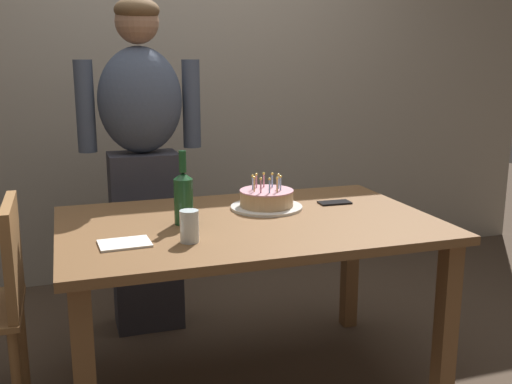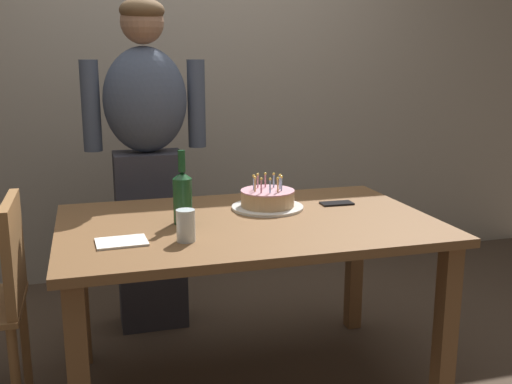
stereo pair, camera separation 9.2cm
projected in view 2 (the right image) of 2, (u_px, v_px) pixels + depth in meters
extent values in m
cube|color=#9E9384|center=(183.00, 71.00, 3.74)|extent=(5.20, 0.10, 2.60)
cube|color=brown|center=(248.00, 224.00, 2.42)|extent=(1.50, 0.96, 0.03)
cube|color=brown|center=(79.00, 383.00, 1.93)|extent=(0.07, 0.07, 0.70)
cube|color=brown|center=(446.00, 331.00, 2.30)|extent=(0.07, 0.07, 0.70)
cube|color=brown|center=(80.00, 290.00, 2.70)|extent=(0.07, 0.07, 0.70)
cube|color=brown|center=(354.00, 262.00, 3.07)|extent=(0.07, 0.07, 0.70)
cylinder|color=white|center=(268.00, 207.00, 2.59)|extent=(0.31, 0.31, 0.01)
cylinder|color=tan|center=(268.00, 199.00, 2.59)|extent=(0.23, 0.23, 0.07)
cylinder|color=#D18E9E|center=(268.00, 191.00, 2.58)|extent=(0.23, 0.23, 0.01)
cylinder|color=#93B7DB|center=(274.00, 181.00, 2.62)|extent=(0.01, 0.01, 0.05)
sphere|color=#F9C64C|center=(274.00, 174.00, 2.62)|extent=(0.01, 0.01, 0.01)
cylinder|color=pink|center=(265.00, 181.00, 2.63)|extent=(0.01, 0.01, 0.05)
sphere|color=#F9C64C|center=(265.00, 174.00, 2.62)|extent=(0.01, 0.01, 0.01)
cylinder|color=pink|center=(258.00, 182.00, 2.61)|extent=(0.01, 0.01, 0.05)
sphere|color=#F9C64C|center=(258.00, 174.00, 2.61)|extent=(0.01, 0.01, 0.01)
cylinder|color=#93B7DB|center=(254.00, 184.00, 2.58)|extent=(0.01, 0.01, 0.05)
sphere|color=#F9C64C|center=(254.00, 176.00, 2.57)|extent=(0.01, 0.01, 0.01)
cylinder|color=#EAB266|center=(255.00, 185.00, 2.54)|extent=(0.01, 0.01, 0.05)
sphere|color=#F9C64C|center=(255.00, 178.00, 2.54)|extent=(0.01, 0.01, 0.01)
cylinder|color=pink|center=(261.00, 187.00, 2.52)|extent=(0.01, 0.01, 0.05)
sphere|color=#F9C64C|center=(261.00, 179.00, 2.51)|extent=(0.01, 0.01, 0.01)
cylinder|color=#93B7DB|center=(270.00, 187.00, 2.51)|extent=(0.01, 0.01, 0.05)
sphere|color=#F9C64C|center=(270.00, 179.00, 2.51)|extent=(0.01, 0.01, 0.01)
cylinder|color=#EAB266|center=(278.00, 186.00, 2.53)|extent=(0.01, 0.01, 0.05)
sphere|color=#F9C64C|center=(278.00, 178.00, 2.52)|extent=(0.01, 0.01, 0.01)
cylinder|color=#93B7DB|center=(282.00, 184.00, 2.56)|extent=(0.01, 0.01, 0.05)
sphere|color=#F9C64C|center=(282.00, 177.00, 2.55)|extent=(0.01, 0.01, 0.01)
cylinder|color=#93B7DB|center=(280.00, 183.00, 2.60)|extent=(0.01, 0.01, 0.05)
sphere|color=#F9C64C|center=(280.00, 175.00, 2.59)|extent=(0.01, 0.01, 0.01)
cylinder|color=silver|center=(186.00, 226.00, 2.12)|extent=(0.07, 0.07, 0.12)
cylinder|color=#194723|center=(183.00, 201.00, 2.35)|extent=(0.08, 0.08, 0.18)
cone|color=#194723|center=(182.00, 175.00, 2.33)|extent=(0.08, 0.08, 0.03)
cylinder|color=#194723|center=(182.00, 161.00, 2.32)|extent=(0.03, 0.03, 0.08)
cube|color=black|center=(337.00, 203.00, 2.67)|extent=(0.15, 0.08, 0.01)
cube|color=white|center=(122.00, 242.00, 2.11)|extent=(0.18, 0.14, 0.01)
cube|color=#33333D|center=(151.00, 240.00, 3.08)|extent=(0.34, 0.23, 0.92)
ellipsoid|color=#424C60|center=(145.00, 100.00, 2.93)|extent=(0.41, 0.27, 0.52)
sphere|color=#936B51|center=(142.00, 22.00, 2.84)|extent=(0.21, 0.21, 0.21)
ellipsoid|color=brown|center=(142.00, 10.00, 2.82)|extent=(0.21, 0.21, 0.12)
cylinder|color=#424C60|center=(196.00, 104.00, 3.03)|extent=(0.09, 0.09, 0.44)
cylinder|color=#424C60|center=(91.00, 106.00, 2.89)|extent=(0.09, 0.09, 0.44)
cube|color=olive|center=(13.00, 251.00, 2.24)|extent=(0.04, 0.40, 0.40)
cylinder|color=olive|center=(25.00, 339.00, 2.50)|extent=(0.04, 0.04, 0.45)
cylinder|color=olive|center=(16.00, 383.00, 2.17)|extent=(0.04, 0.04, 0.45)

